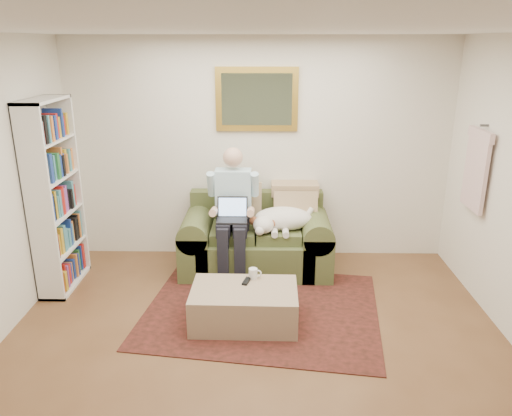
{
  "coord_description": "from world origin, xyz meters",
  "views": [
    {
      "loc": [
        0.08,
        -3.29,
        2.52
      ],
      "look_at": [
        -0.01,
        1.42,
        0.95
      ],
      "focal_mm": 35.0,
      "sensor_mm": 36.0,
      "label": 1
    }
  ],
  "objects_px": {
    "seated_man": "(233,215)",
    "sleeping_dog": "(283,219)",
    "bookshelf": "(55,197)",
    "ottoman": "(244,306)",
    "coffee_mug": "(253,273)",
    "sofa": "(256,245)",
    "laptop": "(232,214)"
  },
  "relations": [
    {
      "from": "seated_man",
      "to": "sleeping_dog",
      "type": "relative_size",
      "value": 2.04
    },
    {
      "from": "seated_man",
      "to": "bookshelf",
      "type": "relative_size",
      "value": 0.71
    },
    {
      "from": "sleeping_dog",
      "to": "bookshelf",
      "type": "height_order",
      "value": "bookshelf"
    },
    {
      "from": "ottoman",
      "to": "coffee_mug",
      "type": "xyz_separation_m",
      "value": [
        0.08,
        0.22,
        0.23
      ]
    },
    {
      "from": "seated_man",
      "to": "sofa",
      "type": "bearing_deg",
      "value": 31.45
    },
    {
      "from": "sofa",
      "to": "sleeping_dog",
      "type": "height_order",
      "value": "sofa"
    },
    {
      "from": "laptop",
      "to": "coffee_mug",
      "type": "relative_size",
      "value": 3.3
    },
    {
      "from": "seated_man",
      "to": "coffee_mug",
      "type": "relative_size",
      "value": 14.29
    },
    {
      "from": "laptop",
      "to": "bookshelf",
      "type": "bearing_deg",
      "value": -173.29
    },
    {
      "from": "sofa",
      "to": "coffee_mug",
      "type": "bearing_deg",
      "value": -90.66
    },
    {
      "from": "laptop",
      "to": "sleeping_dog",
      "type": "height_order",
      "value": "laptop"
    },
    {
      "from": "sofa",
      "to": "coffee_mug",
      "type": "xyz_separation_m",
      "value": [
        -0.01,
        -0.98,
        0.11
      ]
    },
    {
      "from": "laptop",
      "to": "coffee_mug",
      "type": "bearing_deg",
      "value": -72.22
    },
    {
      "from": "sofa",
      "to": "ottoman",
      "type": "relative_size",
      "value": 1.73
    },
    {
      "from": "bookshelf",
      "to": "ottoman",
      "type": "bearing_deg",
      "value": -21.08
    },
    {
      "from": "sleeping_dog",
      "to": "bookshelf",
      "type": "distance_m",
      "value": 2.44
    },
    {
      "from": "laptop",
      "to": "sofa",
      "type": "bearing_deg",
      "value": 41.02
    },
    {
      "from": "seated_man",
      "to": "sleeping_dog",
      "type": "distance_m",
      "value": 0.57
    },
    {
      "from": "sofa",
      "to": "coffee_mug",
      "type": "relative_size",
      "value": 16.98
    },
    {
      "from": "laptop",
      "to": "bookshelf",
      "type": "xyz_separation_m",
      "value": [
        -1.82,
        -0.21,
        0.25
      ]
    },
    {
      "from": "sleeping_dog",
      "to": "bookshelf",
      "type": "relative_size",
      "value": 0.35
    },
    {
      "from": "sofa",
      "to": "bookshelf",
      "type": "distance_m",
      "value": 2.24
    },
    {
      "from": "sleeping_dog",
      "to": "ottoman",
      "type": "bearing_deg",
      "value": -109.42
    },
    {
      "from": "laptop",
      "to": "ottoman",
      "type": "bearing_deg",
      "value": -80.43
    },
    {
      "from": "bookshelf",
      "to": "laptop",
      "type": "bearing_deg",
      "value": 6.71
    },
    {
      "from": "sleeping_dog",
      "to": "ottoman",
      "type": "relative_size",
      "value": 0.71
    },
    {
      "from": "seated_man",
      "to": "ottoman",
      "type": "height_order",
      "value": "seated_man"
    },
    {
      "from": "seated_man",
      "to": "sleeping_dog",
      "type": "xyz_separation_m",
      "value": [
        0.56,
        0.07,
        -0.06
      ]
    },
    {
      "from": "ottoman",
      "to": "bookshelf",
      "type": "xyz_separation_m",
      "value": [
        -1.99,
        0.77,
        0.82
      ]
    },
    {
      "from": "ottoman",
      "to": "bookshelf",
      "type": "bearing_deg",
      "value": 158.92
    },
    {
      "from": "seated_man",
      "to": "coffee_mug",
      "type": "xyz_separation_m",
      "value": [
        0.24,
        -0.82,
        -0.31
      ]
    },
    {
      "from": "sofa",
      "to": "seated_man",
      "type": "bearing_deg",
      "value": -148.55
    }
  ]
}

